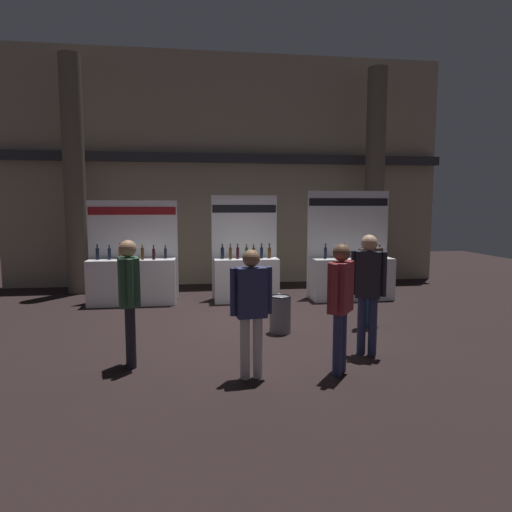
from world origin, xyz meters
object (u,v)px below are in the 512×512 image
object	(u,v)px
exhibitor_booth_1	(246,275)
visitor_0	(368,284)
exhibitor_booth_2	(351,273)
visitor_3	(370,273)
visitor_4	(341,297)
trash_bin	(280,314)
exhibitor_booth_0	(133,277)
visitor_1	(251,303)
visitor_5	(129,292)

from	to	relation	value
exhibitor_booth_1	visitor_0	world-z (taller)	exhibitor_booth_1
exhibitor_booth_2	visitor_3	xyz separation A→B (m)	(-0.51, -2.35, 0.37)
exhibitor_booth_1	visitor_4	xyz separation A→B (m)	(0.69, -4.66, 0.41)
trash_bin	visitor_0	bearing A→B (deg)	-51.54
exhibitor_booth_0	visitor_0	world-z (taller)	exhibitor_booth_0
trash_bin	visitor_1	bearing A→B (deg)	-110.99
exhibitor_booth_1	visitor_0	xyz separation A→B (m)	(1.32, -4.00, 0.44)
trash_bin	visitor_0	xyz separation A→B (m)	(1.04, -1.30, 0.72)
visitor_0	exhibitor_booth_2	bearing A→B (deg)	103.17
exhibitor_booth_0	exhibitor_booth_1	xyz separation A→B (m)	(2.54, -0.02, 0.01)
exhibitor_booth_1	visitor_0	bearing A→B (deg)	-71.74
exhibitor_booth_0	trash_bin	distance (m)	3.93
visitor_1	visitor_4	world-z (taller)	visitor_4
visitor_4	visitor_5	world-z (taller)	visitor_5
trash_bin	visitor_3	bearing A→B (deg)	6.62
visitor_3	visitor_5	world-z (taller)	visitor_5
visitor_0	visitor_3	world-z (taller)	visitor_0
trash_bin	visitor_5	distance (m)	2.76
visitor_3	visitor_5	xyz separation A→B (m)	(-4.00, -1.51, 0.05)
exhibitor_booth_1	exhibitor_booth_2	xyz separation A→B (m)	(2.47, -0.15, 0.01)
trash_bin	visitor_1	size ratio (longest dim) A/B	0.40
visitor_5	exhibitor_booth_0	bearing A→B (deg)	-6.29
trash_bin	visitor_1	xyz separation A→B (m)	(-0.75, -1.96, 0.65)
exhibitor_booth_2	visitor_0	world-z (taller)	exhibitor_booth_2
exhibitor_booth_0	visitor_1	world-z (taller)	exhibitor_booth_0
visitor_3	visitor_0	bearing A→B (deg)	39.08
exhibitor_booth_0	visitor_1	bearing A→B (deg)	-66.08
exhibitor_booth_2	visitor_5	bearing A→B (deg)	-139.37
visitor_0	visitor_5	xyz separation A→B (m)	(-3.36, -0.01, -0.02)
exhibitor_booth_1	visitor_5	size ratio (longest dim) A/B	1.41
exhibitor_booth_0	visitor_0	distance (m)	5.59
exhibitor_booth_2	visitor_0	bearing A→B (deg)	-106.65
exhibitor_booth_0	visitor_4	xyz separation A→B (m)	(3.23, -4.68, 0.42)
visitor_1	visitor_4	distance (m)	1.15
visitor_0	visitor_3	distance (m)	1.63
visitor_4	exhibitor_booth_2	bearing A→B (deg)	-165.18
exhibitor_booth_2	visitor_1	size ratio (longest dim) A/B	1.55
exhibitor_booth_0	exhibitor_booth_1	size ratio (longest dim) A/B	0.95
visitor_0	visitor_3	bearing A→B (deg)	96.51
exhibitor_booth_1	visitor_1	size ratio (longest dim) A/B	1.48
exhibitor_booth_0	visitor_3	bearing A→B (deg)	-29.19
exhibitor_booth_1	trash_bin	bearing A→B (deg)	-83.99
exhibitor_booth_0	exhibitor_booth_2	world-z (taller)	exhibitor_booth_2
visitor_1	visitor_3	world-z (taller)	visitor_3
visitor_4	visitor_5	bearing A→B (deg)	-66.92
trash_bin	visitor_5	size ratio (longest dim) A/B	0.38
visitor_1	visitor_0	bearing A→B (deg)	13.55
exhibitor_booth_0	trash_bin	size ratio (longest dim) A/B	3.55
exhibitor_booth_0	visitor_3	size ratio (longest dim) A/B	1.40
visitor_5	visitor_1	bearing A→B (deg)	-125.68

